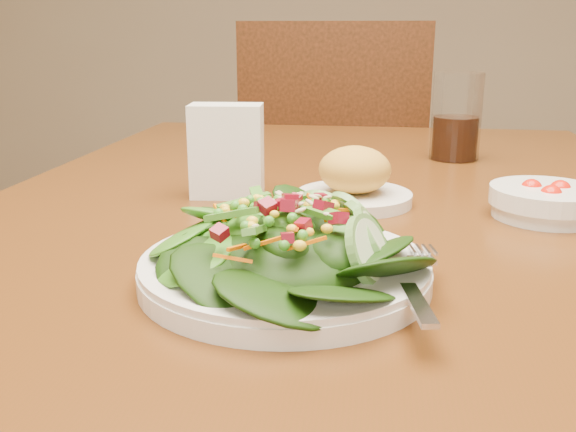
% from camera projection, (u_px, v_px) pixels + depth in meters
% --- Properties ---
extents(dining_table, '(0.90, 1.40, 0.75)m').
position_uv_depth(dining_table, '(332.00, 290.00, 0.79)').
color(dining_table, '#4D260D').
rests_on(dining_table, ground_plane).
extents(chair_far, '(0.46, 0.46, 0.98)m').
position_uv_depth(chair_far, '(334.00, 208.00, 1.65)').
color(chair_far, '#491F0C').
rests_on(chair_far, ground_plane).
extents(salad_plate, '(0.25, 0.25, 0.07)m').
position_uv_depth(salad_plate, '(295.00, 253.00, 0.54)').
color(salad_plate, white).
rests_on(salad_plate, dining_table).
extents(bread_plate, '(0.14, 0.14, 0.07)m').
position_uv_depth(bread_plate, '(354.00, 180.00, 0.79)').
color(bread_plate, white).
rests_on(bread_plate, dining_table).
extents(tomato_bowl, '(0.13, 0.13, 0.04)m').
position_uv_depth(tomato_bowl, '(546.00, 202.00, 0.73)').
color(tomato_bowl, white).
rests_on(tomato_bowl, dining_table).
extents(drinking_glass, '(0.08, 0.08, 0.14)m').
position_uv_depth(drinking_glass, '(456.00, 123.00, 1.05)').
color(drinking_glass, silver).
rests_on(drinking_glass, dining_table).
extents(napkin_holder, '(0.10, 0.06, 0.12)m').
position_uv_depth(napkin_holder, '(227.00, 148.00, 0.82)').
color(napkin_holder, white).
rests_on(napkin_holder, dining_table).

